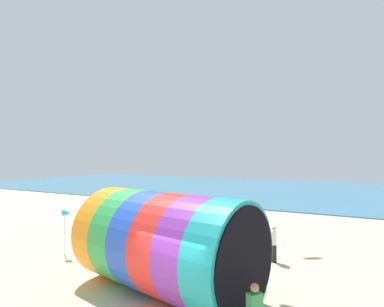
{
  "coord_description": "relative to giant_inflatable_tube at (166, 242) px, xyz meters",
  "views": [
    {
      "loc": [
        4.47,
        -6.92,
        4.66
      ],
      "look_at": [
        -1.32,
        3.92,
        4.89
      ],
      "focal_mm": 28.0,
      "sensor_mm": 36.0,
      "label": 1
    }
  ],
  "objects": [
    {
      "name": "sea",
      "position": [
        1.29,
        38.2,
        -1.69
      ],
      "size": [
        120.0,
        40.0,
        0.1
      ],
      "primitive_type": "cube",
      "color": "teal",
      "rests_on": "ground"
    },
    {
      "name": "beach_flag",
      "position": [
        -6.46,
        1.17,
        0.22
      ],
      "size": [
        0.47,
        0.36,
        2.22
      ],
      "color": "silver",
      "rests_on": "ground"
    },
    {
      "name": "giant_inflatable_tube",
      "position": [
        0.0,
        0.0,
        0.0
      ],
      "size": [
        6.97,
        4.65,
        3.48
      ],
      "color": "orange",
      "rests_on": "ground"
    },
    {
      "name": "bystander_near_water",
      "position": [
        -4.74,
        11.67,
        -0.84
      ],
      "size": [
        0.24,
        0.37,
        1.75
      ],
      "color": "#383D56",
      "rests_on": "ground"
    },
    {
      "name": "bystander_mid_beach",
      "position": [
        2.63,
        4.9,
        -0.91
      ],
      "size": [
        0.27,
        0.39,
        1.63
      ],
      "color": "black",
      "rests_on": "ground"
    }
  ]
}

